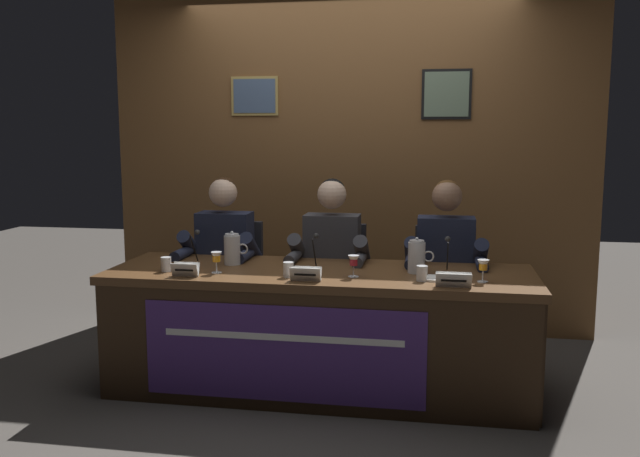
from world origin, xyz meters
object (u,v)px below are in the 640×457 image
at_px(nameplate_right, 454,280).
at_px(microphone_right, 447,263).
at_px(conference_table, 316,314).
at_px(microphone_left, 193,255).
at_px(panelist_center, 330,259).
at_px(water_pitcher_left_side, 232,249).
at_px(nameplate_left, 185,270).
at_px(juice_glass_right, 483,267).
at_px(chair_center, 335,293).
at_px(juice_glass_center, 354,262).
at_px(microphone_center, 314,259).
at_px(water_cup_center, 288,270).
at_px(water_cup_right, 422,274).
at_px(chair_right, 444,298).
at_px(water_pitcher_right_side, 417,257).
at_px(panelist_left, 221,255).
at_px(chair_left, 231,289).
at_px(panelist_right, 445,263).
at_px(nameplate_center, 306,274).
at_px(juice_glass_left, 216,258).
at_px(water_cup_left, 166,265).
at_px(document_stack_right, 445,279).

relative_size(nameplate_right, microphone_right, 0.87).
relative_size(conference_table, microphone_left, 11.60).
height_order(panelist_center, water_pitcher_left_side, panelist_center).
height_order(nameplate_left, juice_glass_right, juice_glass_right).
bearing_deg(chair_center, juice_glass_center, -73.55).
height_order(nameplate_left, microphone_center, microphone_center).
distance_m(microphone_center, water_pitcher_left_side, 0.55).
distance_m(water_cup_center, juice_glass_right, 1.08).
bearing_deg(juice_glass_center, water_cup_right, -5.52).
bearing_deg(microphone_left, chair_right, 22.16).
distance_m(juice_glass_center, microphone_center, 0.27).
xyz_separation_m(water_cup_right, water_pitcher_right_side, (-0.04, 0.21, 0.06)).
relative_size(panelist_left, water_cup_center, 14.56).
bearing_deg(juice_glass_right, water_cup_center, -177.17).
xyz_separation_m(conference_table, nameplate_right, (0.77, -0.21, 0.28)).
distance_m(chair_left, microphone_left, 0.71).
xyz_separation_m(juice_glass_center, nameplate_right, (0.55, -0.16, -0.05)).
distance_m(chair_right, panelist_right, 0.34).
bearing_deg(nameplate_center, nameplate_right, -0.99).
relative_size(microphone_left, chair_center, 0.24).
bearing_deg(chair_left, nameplate_center, -51.47).
xyz_separation_m(water_cup_right, water_pitcher_left_side, (-1.16, 0.27, 0.06)).
bearing_deg(water_cup_right, juice_glass_center, 174.48).
xyz_separation_m(juice_glass_left, panelist_center, (0.58, 0.56, -0.09)).
relative_size(nameplate_center, water_cup_right, 2.01).
relative_size(juice_glass_left, panelist_center, 0.10).
height_order(microphone_center, nameplate_right, microphone_center).
xyz_separation_m(microphone_left, panelist_center, (0.78, 0.42, -0.08)).
bearing_deg(microphone_center, juice_glass_left, -166.85).
distance_m(microphone_center, chair_right, 1.06).
distance_m(panelist_center, nameplate_center, 0.69).
height_order(microphone_left, water_cup_center, microphone_left).
bearing_deg(chair_right, juice_glass_left, -149.82).
distance_m(microphone_center, water_cup_right, 0.65).
relative_size(juice_glass_right, water_pitcher_right_side, 0.59).
distance_m(water_cup_left, panelist_right, 1.72).
xyz_separation_m(nameplate_left, water_pitcher_right_side, (1.29, 0.32, 0.05)).
distance_m(juice_glass_center, document_stack_right, 0.52).
bearing_deg(water_pitcher_left_side, chair_center, 41.93).
height_order(panelist_center, juice_glass_center, panelist_center).
xyz_separation_m(nameplate_right, document_stack_right, (-0.04, 0.17, -0.03)).
height_order(water_cup_left, nameplate_center, water_cup_left).
distance_m(panelist_center, juice_glass_center, 0.59).
distance_m(water_cup_right, document_stack_right, 0.14).
distance_m(conference_table, juice_glass_right, 0.99).
xyz_separation_m(chair_center, water_cup_center, (-0.14, -0.80, 0.32)).
relative_size(panelist_left, nameplate_center, 7.24).
bearing_deg(juice_glass_right, juice_glass_center, 179.36).
bearing_deg(chair_center, nameplate_center, -91.82).
height_order(microphone_left, panelist_center, panelist_center).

